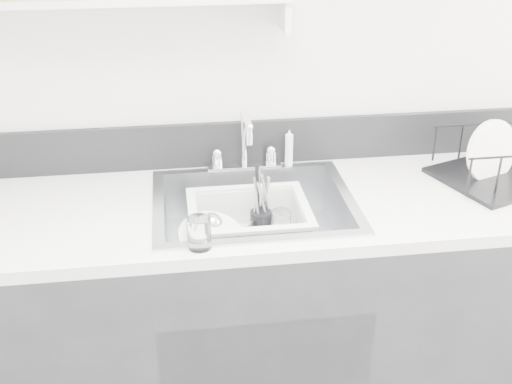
{
  "coord_description": "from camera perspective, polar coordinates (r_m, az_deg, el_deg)",
  "views": [
    {
      "loc": [
        -0.24,
        -0.6,
        1.88
      ],
      "look_at": [
        0.0,
        1.14,
        0.98
      ],
      "focal_mm": 45.0,
      "sensor_mm": 36.0,
      "label": 1
    }
  ],
  "objects": [
    {
      "name": "room_shell",
      "position": [
        1.04,
        5.98,
        16.18
      ],
      "size": [
        3.5,
        3.0,
        2.6
      ],
      "color": "silver",
      "rests_on": "ground"
    },
    {
      "name": "backsplash",
      "position": [
        2.28,
        -1.2,
        4.38
      ],
      "size": [
        3.2,
        0.02,
        0.16
      ],
      "primitive_type": "cube",
      "color": "black",
      "rests_on": "counter_run"
    },
    {
      "name": "plate_stack",
      "position": [
        2.06,
        -3.65,
        -4.76
      ],
      "size": [
        0.27,
        0.26,
        0.1
      ],
      "rotation": [
        0.0,
        0.0,
        0.21
      ],
      "color": "white",
      "rests_on": "wash_tub"
    },
    {
      "name": "wall_shelf",
      "position": [
        2.06,
        -11.23,
        16.29
      ],
      "size": [
        1.0,
        0.16,
        0.12
      ],
      "color": "silver",
      "rests_on": "room_shell"
    },
    {
      "name": "dish_rack",
      "position": [
        2.34,
        21.32,
        2.96
      ],
      "size": [
        0.52,
        0.46,
        0.15
      ],
      "primitive_type": null,
      "rotation": [
        0.0,
        0.0,
        0.35
      ],
      "color": "black",
      "rests_on": "counter_run"
    },
    {
      "name": "wash_tub",
      "position": [
        2.09,
        -0.65,
        -3.13
      ],
      "size": [
        0.4,
        0.34,
        0.15
      ],
      "primitive_type": null,
      "rotation": [
        0.0,
        0.0,
        -0.06
      ],
      "color": "silver",
      "rests_on": "sink"
    },
    {
      "name": "counter_run",
      "position": [
        2.3,
        -0.17,
        -11.06
      ],
      "size": [
        3.2,
        0.62,
        0.92
      ],
      "color": "#252528",
      "rests_on": "ground"
    },
    {
      "name": "sink",
      "position": [
        2.09,
        -0.19,
        -3.05
      ],
      "size": [
        0.64,
        0.52,
        0.2
      ],
      "primitive_type": null,
      "color": "silver",
      "rests_on": "counter_run"
    },
    {
      "name": "side_sprayer",
      "position": [
        2.27,
        2.95,
        3.94
      ],
      "size": [
        0.03,
        0.03,
        0.14
      ],
      "primitive_type": "cylinder",
      "color": "silver",
      "rests_on": "counter_run"
    },
    {
      "name": "faucet",
      "position": [
        2.24,
        -1.04,
        3.4
      ],
      "size": [
        0.26,
        0.18,
        0.23
      ],
      "color": "silver",
      "rests_on": "counter_run"
    },
    {
      "name": "tumbler_in_tub",
      "position": [
        2.14,
        2.27,
        -2.81
      ],
      "size": [
        0.07,
        0.07,
        0.09
      ],
      "primitive_type": "cylinder",
      "rotation": [
        0.0,
        0.0,
        0.07
      ],
      "color": "white",
      "rests_on": "wash_tub"
    },
    {
      "name": "bowl_small",
      "position": [
        2.08,
        2.02,
        -4.73
      ],
      "size": [
        0.13,
        0.13,
        0.04
      ],
      "primitive_type": "imported",
      "rotation": [
        0.0,
        0.0,
        0.12
      ],
      "color": "white",
      "rests_on": "wash_tub"
    },
    {
      "name": "tumbler_counter",
      "position": [
        1.79,
        -5.06,
        -3.65
      ],
      "size": [
        0.09,
        0.09,
        0.09
      ],
      "primitive_type": "cylinder",
      "rotation": [
        0.0,
        0.0,
        0.37
      ],
      "color": "white",
      "rests_on": "counter_run"
    },
    {
      "name": "utensil_cup",
      "position": [
        2.14,
        0.42,
        -2.59
      ],
      "size": [
        0.07,
        0.07,
        0.24
      ],
      "rotation": [
        0.0,
        0.0,
        -0.41
      ],
      "color": "black",
      "rests_on": "wash_tub"
    },
    {
      "name": "ladle",
      "position": [
        2.09,
        -1.95,
        -3.67
      ],
      "size": [
        0.33,
        0.22,
        0.09
      ],
      "primitive_type": null,
      "rotation": [
        0.0,
        0.0,
        -0.4
      ],
      "color": "silver",
      "rests_on": "wash_tub"
    }
  ]
}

